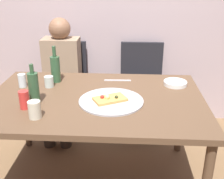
% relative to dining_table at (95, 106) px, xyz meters
% --- Properties ---
extents(ground_plane, '(8.00, 8.00, 0.00)m').
position_rel_dining_table_xyz_m(ground_plane, '(0.00, 0.00, -0.67)').
color(ground_plane, brown).
extents(back_wall, '(6.00, 0.10, 2.60)m').
position_rel_dining_table_xyz_m(back_wall, '(0.00, 1.16, 0.63)').
color(back_wall, '#B29EA3').
rests_on(back_wall, ground_plane).
extents(dining_table, '(1.56, 1.03, 0.74)m').
position_rel_dining_table_xyz_m(dining_table, '(0.00, 0.00, 0.00)').
color(dining_table, brown).
rests_on(dining_table, ground_plane).
extents(pizza_tray, '(0.45, 0.45, 0.01)m').
position_rel_dining_table_xyz_m(pizza_tray, '(0.12, -0.06, 0.08)').
color(pizza_tray, '#ADADB2').
rests_on(pizza_tray, dining_table).
extents(pizza_slice_last, '(0.26, 0.22, 0.05)m').
position_rel_dining_table_xyz_m(pizza_slice_last, '(0.11, -0.07, 0.09)').
color(pizza_slice_last, tan).
rests_on(pizza_slice_last, pizza_tray).
extents(wine_bottle, '(0.08, 0.08, 0.30)m').
position_rel_dining_table_xyz_m(wine_bottle, '(-0.35, 0.30, 0.18)').
color(wine_bottle, '#2D5133').
rests_on(wine_bottle, dining_table).
extents(beer_bottle, '(0.07, 0.07, 0.28)m').
position_rel_dining_table_xyz_m(beer_bottle, '(-0.40, -0.12, 0.18)').
color(beer_bottle, '#2D5133').
rests_on(beer_bottle, dining_table).
extents(tumbler_near, '(0.06, 0.06, 0.10)m').
position_rel_dining_table_xyz_m(tumbler_near, '(-0.59, 0.17, 0.12)').
color(tumbler_near, silver).
rests_on(tumbler_near, dining_table).
extents(tumbler_far, '(0.07, 0.07, 0.09)m').
position_rel_dining_table_xyz_m(tumbler_far, '(-0.38, 0.18, 0.11)').
color(tumbler_far, '#B7C6BC').
rests_on(tumbler_far, dining_table).
extents(wine_glass, '(0.08, 0.08, 0.11)m').
position_rel_dining_table_xyz_m(wine_glass, '(-0.33, -0.32, 0.12)').
color(wine_glass, beige).
rests_on(wine_glass, dining_table).
extents(soda_can, '(0.07, 0.07, 0.12)m').
position_rel_dining_table_xyz_m(soda_can, '(-0.44, -0.20, 0.13)').
color(soda_can, red).
rests_on(soda_can, dining_table).
extents(plate_stack, '(0.18, 0.18, 0.03)m').
position_rel_dining_table_xyz_m(plate_stack, '(0.61, 0.28, 0.09)').
color(plate_stack, white).
rests_on(plate_stack, dining_table).
extents(table_knife, '(0.22, 0.03, 0.01)m').
position_rel_dining_table_xyz_m(table_knife, '(0.15, 0.34, 0.07)').
color(table_knife, '#B7B7BC').
rests_on(table_knife, dining_table).
extents(chair_left, '(0.44, 0.44, 0.90)m').
position_rel_dining_table_xyz_m(chair_left, '(-0.43, 0.91, -0.15)').
color(chair_left, black).
rests_on(chair_left, ground_plane).
extents(chair_right, '(0.44, 0.44, 0.90)m').
position_rel_dining_table_xyz_m(chair_right, '(0.37, 0.91, -0.15)').
color(chair_right, black).
rests_on(chair_right, ground_plane).
extents(guest_in_sweater, '(0.36, 0.56, 1.17)m').
position_rel_dining_table_xyz_m(guest_in_sweater, '(-0.43, 0.76, -0.03)').
color(guest_in_sweater, '#937A60').
rests_on(guest_in_sweater, ground_plane).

